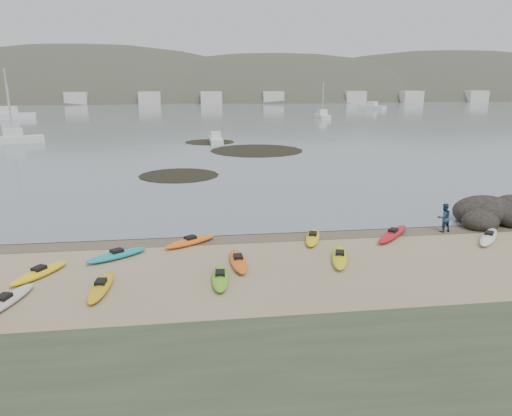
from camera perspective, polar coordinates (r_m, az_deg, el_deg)
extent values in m
plane|color=tan|center=(27.13, 0.00, -3.07)|extent=(600.00, 600.00, 0.00)
plane|color=brown|center=(26.84, 0.09, -3.25)|extent=(60.00, 60.00, 0.00)
plane|color=slate|center=(325.73, -7.46, 13.02)|extent=(1200.00, 1200.00, 0.00)
ellipsoid|color=orange|center=(25.70, -7.51, -3.81)|extent=(2.92, 2.31, 0.34)
ellipsoid|color=yellow|center=(23.41, -23.50, -6.81)|extent=(2.23, 2.98, 0.34)
ellipsoid|color=beige|center=(21.05, -26.82, -9.59)|extent=(1.74, 3.58, 0.34)
ellipsoid|color=yellow|center=(23.64, 9.54, -5.55)|extent=(1.62, 3.35, 0.34)
ellipsoid|color=orange|center=(22.84, -2.07, -6.08)|extent=(0.78, 3.20, 0.34)
ellipsoid|color=gold|center=(21.08, -17.28, -8.59)|extent=(0.98, 3.29, 0.34)
ellipsoid|color=white|center=(28.91, 25.05, -3.01)|extent=(2.81, 3.13, 0.34)
ellipsoid|color=yellow|center=(26.27, 6.51, -3.37)|extent=(1.60, 3.01, 0.34)
ellipsoid|color=teal|center=(24.46, -15.60, -5.20)|extent=(2.95, 2.33, 0.34)
ellipsoid|color=#67BA25|center=(21.06, -4.11, -7.94)|extent=(0.90, 3.05, 0.34)
ellipsoid|color=#B6121A|center=(27.68, 15.38, -2.88)|extent=(3.08, 3.30, 0.34)
imported|color=navy|center=(29.30, 20.69, -1.05)|extent=(0.87, 0.72, 1.62)
ellipsoid|color=black|center=(32.54, 24.55, -0.90)|extent=(3.73, 2.90, 1.87)
ellipsoid|color=black|center=(30.98, 24.22, -1.78)|extent=(2.07, 1.87, 1.24)
ellipsoid|color=black|center=(34.31, 27.04, -0.49)|extent=(2.28, 2.07, 1.66)
cylinder|color=black|center=(44.03, -8.80, 3.68)|extent=(6.93, 6.93, 0.04)
cylinder|color=black|center=(58.85, 0.07, 6.58)|extent=(10.86, 10.86, 0.04)
cylinder|color=black|center=(67.01, -5.31, 7.50)|extent=(6.53, 6.53, 0.04)
cube|color=silver|center=(72.83, -25.98, 7.05)|extent=(7.59, 4.62, 1.03)
cube|color=silver|center=(65.95, -4.60, 7.72)|extent=(1.60, 5.63, 0.79)
cube|color=silver|center=(107.80, 7.60, 10.35)|extent=(2.31, 7.34, 1.02)
cube|color=silver|center=(117.07, -26.32, 9.42)|extent=(10.42, 4.70, 1.41)
cube|color=silver|center=(143.81, 13.09, 11.16)|extent=(6.50, 7.80, 1.12)
ellipsoid|color=#384235|center=(225.99, -18.56, 7.17)|extent=(220.00, 120.00, 80.00)
ellipsoid|color=#384235|center=(220.29, 2.25, 8.44)|extent=(200.00, 110.00, 68.00)
ellipsoid|color=#384235|center=(258.47, 20.92, 8.01)|extent=(230.00, 130.00, 76.00)
cube|color=beige|center=(175.00, -21.03, 11.60)|extent=(7.00, 5.00, 4.00)
cube|color=beige|center=(171.33, -13.02, 12.14)|extent=(7.00, 5.00, 4.00)
cube|color=beige|center=(170.99, -4.80, 12.45)|extent=(7.00, 5.00, 4.00)
cube|color=beige|center=(173.99, 3.31, 12.51)|extent=(7.00, 5.00, 4.00)
cube|color=beige|center=(180.16, 11.00, 12.35)|extent=(7.00, 5.00, 4.00)
cube|color=beige|center=(189.20, 18.05, 12.00)|extent=(7.00, 5.00, 4.00)
cube|color=beige|center=(200.71, 24.36, 11.55)|extent=(7.00, 5.00, 4.00)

